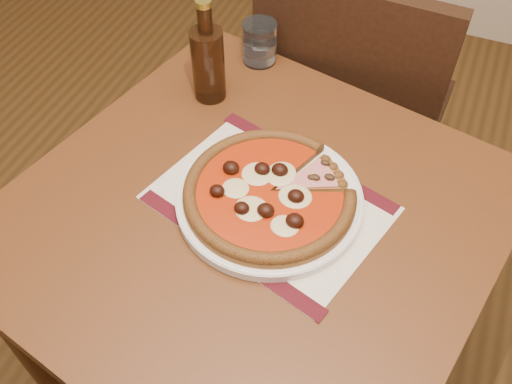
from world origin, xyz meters
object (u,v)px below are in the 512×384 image
plate (269,199)px  bottle (208,61)px  table (252,244)px  water_glass (260,43)px  pizza (269,192)px  chair_far (351,108)px

plate → bottle: bottle is taller
table → plate: 0.12m
plate → water_glass: (-0.17, 0.37, 0.03)m
bottle → pizza: bearing=-45.6°
pizza → plate: bearing=49.8°
table → water_glass: water_glass is taller
plate → pizza: bearing=-130.2°
pizza → water_glass: (-0.17, 0.37, 0.01)m
water_glass → chair_far: bearing=41.0°
table → chair_far: 0.58m
chair_far → plate: 0.59m
table → pizza: (0.02, 0.03, 0.13)m
pizza → water_glass: water_glass is taller
table → plate: size_ratio=2.91×
chair_far → bottle: 0.50m
chair_far → plate: size_ratio=2.86×
table → water_glass: 0.45m
plate → water_glass: bearing=114.6°
plate → water_glass: size_ratio=3.59×
water_glass → bottle: 0.16m
bottle → chair_far: bearing=52.6°
plate → bottle: (-0.22, 0.22, 0.08)m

